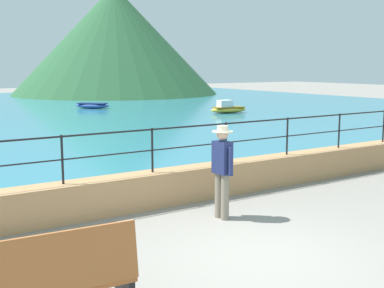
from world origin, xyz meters
TOP-DOWN VIEW (x-y plane):
  - ground_plane at (0.00, 0.00)m, footprint 120.00×120.00m
  - promenade_wall at (0.00, 3.20)m, footprint 20.00×0.56m
  - railing at (0.00, 3.20)m, footprint 18.44×0.04m
  - hill_main at (15.84, 40.06)m, footprint 20.11×20.11m
  - bench_main at (-3.13, -0.47)m, footprint 1.73×0.67m
  - person_walking at (0.68, 1.76)m, footprint 0.38×0.57m
  - boat_3 at (7.47, 25.25)m, footprint 2.27×2.26m
  - boat_4 at (13.04, 17.94)m, footprint 2.41×1.22m

SIDE VIEW (x-z plane):
  - ground_plane at x=0.00m, z-range 0.00..0.00m
  - boat_3 at x=7.47m, z-range 0.08..0.44m
  - boat_4 at x=13.04m, z-range -0.05..0.71m
  - promenade_wall at x=0.00m, z-range 0.00..0.70m
  - bench_main at x=-3.13m, z-range -0.01..1.12m
  - person_walking at x=0.68m, z-range 0.10..1.85m
  - railing at x=0.00m, z-range 0.87..1.77m
  - hill_main at x=15.84m, z-range 0.00..10.47m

